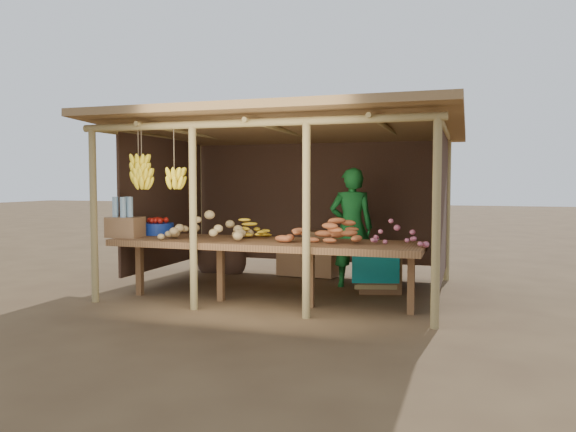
% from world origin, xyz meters
% --- Properties ---
extents(ground, '(60.00, 60.00, 0.00)m').
position_xyz_m(ground, '(0.00, 0.00, 0.00)').
color(ground, brown).
rests_on(ground, ground).
extents(stall_structure, '(4.70, 3.50, 2.43)m').
position_xyz_m(stall_structure, '(-0.07, 0.10, 1.93)').
color(stall_structure, '#9F8752').
rests_on(stall_structure, ground).
extents(counter, '(3.90, 1.05, 0.80)m').
position_xyz_m(counter, '(0.00, -0.95, 0.74)').
color(counter, brown).
rests_on(counter, ground).
extents(potato_heap, '(1.15, 0.75, 0.37)m').
position_xyz_m(potato_heap, '(-0.73, -0.99, 0.99)').
color(potato_heap, '#A48754').
rests_on(potato_heap, counter).
extents(sweet_potato_heap, '(1.09, 0.77, 0.36)m').
position_xyz_m(sweet_potato_heap, '(0.79, -0.86, 0.98)').
color(sweet_potato_heap, '#BA5E30').
rests_on(sweet_potato_heap, counter).
extents(onion_heap, '(0.80, 0.60, 0.35)m').
position_xyz_m(onion_heap, '(1.61, -0.99, 0.98)').
color(onion_heap, '#B7596E').
rests_on(onion_heap, counter).
extents(banana_pile, '(0.56, 0.39, 0.34)m').
position_xyz_m(banana_pile, '(-0.28, -0.67, 0.97)').
color(banana_pile, yellow).
rests_on(banana_pile, counter).
extents(tomato_basin, '(0.45, 0.45, 0.24)m').
position_xyz_m(tomato_basin, '(-1.69, -0.66, 0.90)').
color(tomato_basin, navy).
rests_on(tomato_basin, counter).
extents(bottle_box, '(0.45, 0.37, 0.53)m').
position_xyz_m(bottle_box, '(-1.90, -1.12, 1.00)').
color(bottle_box, brown).
rests_on(bottle_box, counter).
extents(vendor, '(0.71, 0.55, 1.73)m').
position_xyz_m(vendor, '(0.80, 0.52, 0.87)').
color(vendor, '#176A28').
rests_on(vendor, ground).
extents(tarp_crate, '(0.76, 0.70, 0.76)m').
position_xyz_m(tarp_crate, '(1.24, 0.28, 0.31)').
color(tarp_crate, brown).
rests_on(tarp_crate, ground).
extents(carton_stack, '(1.01, 0.44, 0.72)m').
position_xyz_m(carton_stack, '(0.05, 1.17, 0.32)').
color(carton_stack, brown).
rests_on(carton_stack, ground).
extents(burlap_sacks, '(0.87, 0.46, 0.62)m').
position_xyz_m(burlap_sacks, '(-1.54, 1.11, 0.27)').
color(burlap_sacks, '#462E20').
rests_on(burlap_sacks, ground).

